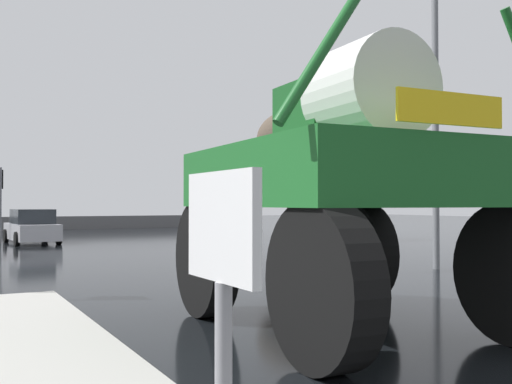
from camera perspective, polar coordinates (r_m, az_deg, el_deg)
ground_plane at (r=19.25m, az=-12.00°, el=-6.37°), size 120.00×120.00×0.00m
median_island at (r=6.54m, az=-18.19°, el=-16.02°), size 1.53×10.34×0.15m
lane_arrow_sign at (r=2.38m, az=-3.28°, el=-11.13°), size 0.07×0.60×1.74m
oversize_sprayer at (r=8.37m, az=8.68°, el=0.61°), size 4.07×5.36×4.16m
sedan_ahead at (r=27.93m, az=-20.84°, el=-3.22°), size 2.08×4.20×1.52m
traffic_signal_near_right at (r=15.38m, az=8.29°, el=2.22°), size 0.24×0.54×3.65m
traffic_signal_far_left at (r=28.41m, az=-23.50°, el=0.34°), size 0.24×0.55×3.36m
streetlight_near_right at (r=16.95m, az=17.25°, el=8.01°), size 1.74×0.24×8.02m
bare_tree_right at (r=28.98m, az=3.40°, el=4.93°), size 3.38×3.38×6.32m
roadside_barrier at (r=42.09m, az=-20.94°, el=-2.85°), size 26.09×0.24×0.90m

